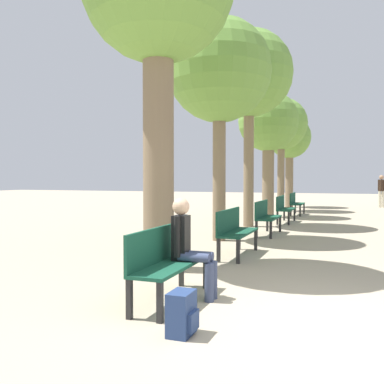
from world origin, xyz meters
name	(u,v)px	position (x,y,z in m)	size (l,w,h in m)	color
ground_plane	(316,326)	(0.00, 0.00, 0.00)	(80.00, 80.00, 0.00)	tan
bench_row_0	(165,258)	(-1.82, 0.27, 0.54)	(0.45, 1.60, 0.91)	#144733
bench_row_1	(234,228)	(-1.82, 3.59, 0.54)	(0.45, 1.60, 0.91)	#144733
bench_row_2	(266,215)	(-1.82, 6.92, 0.54)	(0.45, 1.60, 0.91)	#144733
bench_row_3	(284,207)	(-1.82, 10.25, 0.54)	(0.45, 1.60, 0.91)	#144733
bench_row_4	(295,202)	(-1.82, 13.58, 0.54)	(0.45, 1.60, 0.91)	#144733
tree_row_1	(219,72)	(-2.69, 5.47, 4.09)	(2.53, 2.53, 5.41)	#7A664C
tree_row_2	(249,75)	(-2.69, 8.68, 4.75)	(2.73, 2.73, 6.17)	#7A664C
tree_row_3	(268,124)	(-2.69, 12.08, 3.63)	(2.33, 2.33, 4.90)	#7A664C
tree_row_4	(281,125)	(-2.69, 15.35, 3.96)	(2.39, 2.39, 5.22)	#7A664C
tree_row_5	(289,139)	(-2.69, 18.19, 3.57)	(2.21, 2.21, 4.77)	#7A664C
person_seated	(189,244)	(-1.59, 0.50, 0.69)	(0.57, 0.32, 1.27)	#384260
backpack	(182,314)	(-1.20, -0.73, 0.21)	(0.25, 0.32, 0.43)	navy
pedestrian_near	(381,189)	(1.83, 19.74, 0.97)	(0.34, 0.30, 1.69)	beige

